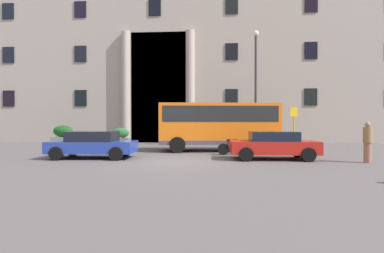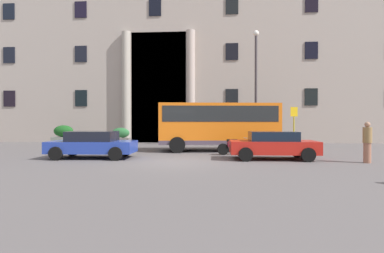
{
  "view_description": "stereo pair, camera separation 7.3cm",
  "coord_description": "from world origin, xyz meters",
  "views": [
    {
      "loc": [
        1.68,
        -13.45,
        1.71
      ],
      "look_at": [
        0.34,
        6.65,
        1.45
      ],
      "focal_mm": 29.47,
      "sensor_mm": 36.0,
      "label": 1
    },
    {
      "loc": [
        1.75,
        -13.45,
        1.71
      ],
      "look_at": [
        0.34,
        6.65,
        1.45
      ],
      "focal_mm": 29.47,
      "sensor_mm": 36.0,
      "label": 2
    }
  ],
  "objects": [
    {
      "name": "pedestrian_man_crossing",
      "position": [
        8.19,
        0.27,
        0.88
      ],
      "size": [
        0.36,
        0.36,
        1.73
      ],
      "rotation": [
        0.0,
        0.0,
        0.09
      ],
      "color": "#93604B",
      "rests_on": "ground_plane"
    },
    {
      "name": "motorcycle_far_end",
      "position": [
        -3.89,
        2.99,
        0.46
      ],
      "size": [
        1.98,
        0.57,
        0.89
      ],
      "rotation": [
        0.0,
        0.0,
        -0.15
      ],
      "color": "black",
      "rests_on": "ground_plane"
    },
    {
      "name": "orange_minibus",
      "position": [
        2.01,
        5.5,
        1.68
      ],
      "size": [
        7.21,
        3.35,
        2.82
      ],
      "rotation": [
        0.0,
        0.0,
        0.11
      ],
      "color": "orange",
      "rests_on": "ground_plane"
    },
    {
      "name": "motorcycle_near_kerb",
      "position": [
        2.83,
        3.26,
        0.45
      ],
      "size": [
        1.9,
        0.68,
        0.89
      ],
      "rotation": [
        0.0,
        0.0,
        0.23
      ],
      "color": "black",
      "rests_on": "ground_plane"
    },
    {
      "name": "office_building_facade",
      "position": [
        -0.01,
        17.48,
        8.64
      ],
      "size": [
        40.37,
        9.62,
        17.28
      ],
      "color": "#A1948B",
      "rests_on": "ground_plane"
    },
    {
      "name": "ground_plane",
      "position": [
        0.0,
        0.0,
        -0.06
      ],
      "size": [
        80.0,
        64.0,
        0.12
      ],
      "primitive_type": "cube",
      "color": "#554F50"
    },
    {
      "name": "lamppost_plaza_centre",
      "position": [
        4.67,
        8.84,
        4.7
      ],
      "size": [
        0.4,
        0.4,
        8.13
      ],
      "color": "#383338",
      "rests_on": "ground_plane"
    },
    {
      "name": "hedge_planter_entrance_right",
      "position": [
        -5.42,
        10.29,
        0.63
      ],
      "size": [
        1.44,
        0.7,
        1.3
      ],
      "color": "slate",
      "rests_on": "ground_plane"
    },
    {
      "name": "parked_compact_extra",
      "position": [
        -4.03,
        1.17,
        0.67
      ],
      "size": [
        4.04,
        2.16,
        1.29
      ],
      "rotation": [
        0.0,
        0.0,
        0.04
      ],
      "color": "#233A9B",
      "rests_on": "ground_plane"
    },
    {
      "name": "hedge_planter_far_east",
      "position": [
        5.11,
        10.65,
        0.59
      ],
      "size": [
        2.14,
        0.73,
        1.22
      ],
      "color": "slate",
      "rests_on": "ground_plane"
    },
    {
      "name": "bus_stop_sign",
      "position": [
        6.82,
        6.94,
        1.66
      ],
      "size": [
        0.44,
        0.08,
        2.69
      ],
      "color": "#9FA01B",
      "rests_on": "ground_plane"
    },
    {
      "name": "parked_hatchback_near",
      "position": [
        4.47,
        1.31,
        0.68
      ],
      "size": [
        3.94,
        2.02,
        1.29
      ],
      "rotation": [
        0.0,
        0.0,
        0.0
      ],
      "color": "red",
      "rests_on": "ground_plane"
    },
    {
      "name": "hedge_planter_east",
      "position": [
        -10.05,
        10.49,
        0.72
      ],
      "size": [
        1.61,
        0.97,
        1.49
      ],
      "color": "slate",
      "rests_on": "ground_plane"
    }
  ]
}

